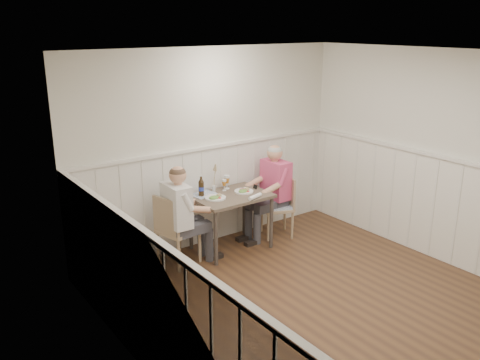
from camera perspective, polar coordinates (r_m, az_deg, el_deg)
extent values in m
plane|color=#442B1C|center=(5.58, 9.90, -14.06)|extent=(4.50, 4.50, 0.00)
cube|color=silver|center=(6.71, -3.36, 3.64)|extent=(4.00, 0.04, 2.60)
cube|color=silver|center=(3.91, -10.19, -6.80)|extent=(0.04, 4.50, 2.60)
cube|color=silver|center=(6.59, 22.78, 2.04)|extent=(0.04, 4.50, 2.60)
cube|color=white|center=(4.79, 11.53, 13.50)|extent=(4.00, 4.50, 0.02)
cube|color=silver|center=(6.88, -3.20, -1.66)|extent=(3.98, 0.03, 1.30)
cube|color=silver|center=(4.22, -9.52, -14.84)|extent=(0.03, 4.48, 1.30)
cube|color=silver|center=(6.76, 22.08, -3.30)|extent=(0.03, 4.48, 1.30)
cube|color=silver|center=(6.68, -3.23, 3.76)|extent=(3.98, 0.06, 0.04)
cube|color=silver|center=(3.91, -9.81, -6.44)|extent=(0.06, 4.48, 0.04)
cube|color=silver|center=(6.56, 22.66, 2.17)|extent=(0.06, 4.48, 0.04)
cube|color=#4D4334|center=(6.56, -1.03, -1.83)|extent=(0.97, 0.70, 0.04)
cylinder|color=#3F3833|center=(6.24, -2.72, -6.59)|extent=(0.05, 0.05, 0.71)
cylinder|color=#3F3833|center=(6.71, -5.55, -4.89)|extent=(0.05, 0.05, 0.71)
cylinder|color=#3F3833|center=(6.72, 3.53, -4.81)|extent=(0.05, 0.05, 0.71)
cylinder|color=#3F3833|center=(7.16, 0.47, -3.36)|extent=(0.05, 0.05, 0.71)
cube|color=tan|center=(7.10, 4.18, -3.11)|extent=(0.53, 0.53, 0.04)
cube|color=#5976A9|center=(7.08, 4.19, -2.86)|extent=(0.48, 0.48, 0.03)
cube|color=tan|center=(7.07, 5.63, -1.24)|extent=(0.19, 0.38, 0.42)
cylinder|color=tan|center=(7.07, 5.89, -5.11)|extent=(0.03, 0.03, 0.39)
cylinder|color=tan|center=(6.98, 3.19, -5.37)|extent=(0.03, 0.03, 0.39)
cylinder|color=tan|center=(7.38, 5.04, -4.12)|extent=(0.03, 0.03, 0.39)
cylinder|color=tan|center=(7.28, 2.45, -4.35)|extent=(0.03, 0.03, 0.39)
cube|color=tan|center=(6.31, -6.93, -5.64)|extent=(0.52, 0.52, 0.04)
cube|color=#5976A9|center=(6.30, -6.94, -5.34)|extent=(0.47, 0.47, 0.03)
cube|color=tan|center=(6.10, -8.32, -4.06)|extent=(0.14, 0.42, 0.45)
cylinder|color=tan|center=(6.41, -9.18, -7.57)|extent=(0.04, 0.04, 0.42)
cylinder|color=tan|center=(6.64, -6.82, -6.59)|extent=(0.04, 0.04, 0.42)
cylinder|color=tan|center=(6.17, -6.90, -8.52)|extent=(0.04, 0.04, 0.42)
cylinder|color=tan|center=(6.40, -4.53, -7.45)|extent=(0.04, 0.04, 0.42)
cube|color=#3F3F47|center=(7.18, 3.82, -4.52)|extent=(0.43, 0.39, 0.43)
cube|color=#3F3F47|center=(6.97, 2.65, -2.77)|extent=(0.41, 0.35, 0.13)
cube|color=#EB5274|center=(6.98, 3.92, 0.04)|extent=(0.23, 0.43, 0.53)
sphere|color=tan|center=(6.88, 3.99, 3.08)|extent=(0.21, 0.21, 0.21)
sphere|color=#A5A5A0|center=(6.87, 3.99, 3.31)|extent=(0.20, 0.20, 0.20)
cube|color=black|center=(6.77, 1.67, -0.43)|extent=(0.02, 0.07, 0.13)
cube|color=#3F3F47|center=(6.33, -6.78, -7.77)|extent=(0.42, 0.38, 0.42)
cube|color=#3F3F47|center=(6.30, -5.36, -5.16)|extent=(0.40, 0.35, 0.12)
cube|color=silver|center=(6.10, -6.97, -2.80)|extent=(0.23, 0.42, 0.52)
sphere|color=tan|center=(5.99, -7.10, 0.55)|extent=(0.21, 0.21, 0.21)
sphere|color=#4C3828|center=(5.98, -7.11, 0.81)|extent=(0.20, 0.20, 0.20)
cylinder|color=white|center=(6.66, 0.44, -1.27)|extent=(0.25, 0.25, 0.02)
ellipsoid|color=#3F722D|center=(6.61, 0.32, -1.14)|extent=(0.12, 0.10, 0.05)
sphere|color=tan|center=(6.70, 0.78, -0.96)|extent=(0.03, 0.03, 0.03)
cube|color=#8D564A|center=(6.71, 0.28, -1.01)|extent=(0.07, 0.05, 0.01)
cylinder|color=white|center=(6.74, 0.63, -0.86)|extent=(0.05, 0.05, 0.03)
cylinder|color=white|center=(6.43, -2.79, -2.00)|extent=(0.27, 0.27, 0.02)
ellipsoid|color=#3F722D|center=(6.37, -2.95, -1.85)|extent=(0.13, 0.11, 0.05)
sphere|color=tan|center=(6.46, -2.40, -1.64)|extent=(0.04, 0.04, 0.04)
cylinder|color=silver|center=(6.79, -1.47, -0.96)|extent=(0.07, 0.07, 0.01)
cylinder|color=silver|center=(6.78, -1.47, -0.62)|extent=(0.01, 0.01, 0.08)
cone|color=#BF7523|center=(6.75, -1.47, -0.03)|extent=(0.08, 0.08, 0.07)
cylinder|color=silver|center=(6.74, -1.48, 0.39)|extent=(0.08, 0.08, 0.03)
cylinder|color=silver|center=(6.72, -1.79, -1.16)|extent=(0.05, 0.05, 0.01)
cylinder|color=silver|center=(6.71, -1.79, -0.88)|extent=(0.01, 0.01, 0.07)
cone|color=#BF7523|center=(6.69, -1.79, -0.40)|extent=(0.06, 0.06, 0.06)
cylinder|color=silver|center=(6.68, -1.80, -0.05)|extent=(0.06, 0.06, 0.03)
cylinder|color=black|center=(6.50, -4.37, -1.03)|extent=(0.07, 0.07, 0.19)
cone|color=black|center=(6.46, -4.39, -0.05)|extent=(0.07, 0.07, 0.04)
cylinder|color=black|center=(6.45, -4.40, 0.23)|extent=(0.03, 0.03, 0.03)
cylinder|color=#24389F|center=(6.50, -4.37, -0.98)|extent=(0.07, 0.07, 0.05)
cylinder|color=white|center=(6.41, 1.70, -1.87)|extent=(0.23, 0.11, 0.05)
cylinder|color=silver|center=(6.67, -2.95, -0.99)|extent=(0.04, 0.04, 0.08)
cylinder|color=tan|center=(6.63, -2.97, 0.19)|extent=(0.02, 0.02, 0.27)
cone|color=tan|center=(6.58, -2.99, 1.55)|extent=(0.04, 0.04, 0.09)
cube|color=#5976A9|center=(6.58, -4.11, -1.62)|extent=(0.35, 0.30, 0.01)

